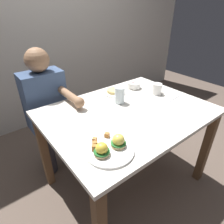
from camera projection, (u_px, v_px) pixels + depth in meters
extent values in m
plane|color=brown|center=(125.00, 179.00, 1.78)|extent=(6.00, 6.00, 0.00)
cube|color=beige|center=(40.00, 16.00, 2.15)|extent=(4.80, 0.10, 2.60)
cube|color=white|center=(128.00, 112.00, 1.41)|extent=(1.20, 0.90, 0.03)
cube|color=#B23838|center=(174.00, 137.00, 1.13)|extent=(1.20, 0.06, 0.00)
cube|color=#B23838|center=(98.00, 93.00, 1.68)|extent=(1.20, 0.06, 0.00)
cube|color=brown|center=(206.00, 148.00, 1.62)|extent=(0.06, 0.06, 0.71)
cube|color=brown|center=(44.00, 152.00, 1.57)|extent=(0.06, 0.06, 0.71)
cube|color=brown|center=(139.00, 111.00, 2.16)|extent=(0.06, 0.06, 0.71)
cylinder|color=white|center=(109.00, 150.00, 1.02)|extent=(0.27, 0.27, 0.01)
cylinder|color=tan|center=(102.00, 153.00, 0.97)|extent=(0.08, 0.08, 0.02)
cylinder|color=#236028|center=(102.00, 151.00, 0.97)|extent=(0.08, 0.08, 0.01)
sphere|color=yellow|center=(102.00, 148.00, 0.96)|extent=(0.06, 0.06, 0.06)
cylinder|color=tan|center=(118.00, 145.00, 1.03)|extent=(0.08, 0.08, 0.02)
cylinder|color=#286B2D|center=(118.00, 143.00, 1.03)|extent=(0.08, 0.08, 0.01)
sphere|color=#F7DB56|center=(118.00, 140.00, 1.01)|extent=(0.07, 0.07, 0.07)
cube|color=#AD7038|center=(95.00, 145.00, 1.02)|extent=(0.03, 0.03, 0.04)
cube|color=#B77A42|center=(95.00, 141.00, 1.05)|extent=(0.03, 0.03, 0.04)
cube|color=#AD7038|center=(94.00, 148.00, 1.00)|extent=(0.03, 0.03, 0.03)
cube|color=#AD7038|center=(107.00, 135.00, 1.10)|extent=(0.03, 0.03, 0.03)
cylinder|color=white|center=(134.00, 88.00, 1.77)|extent=(0.10, 0.10, 0.01)
cylinder|color=white|center=(134.00, 85.00, 1.75)|extent=(0.12, 0.12, 0.04)
cube|color=#F4A85B|center=(133.00, 84.00, 1.75)|extent=(0.04, 0.04, 0.03)
cube|color=#EA6B70|center=(136.00, 84.00, 1.77)|extent=(0.03, 0.03, 0.03)
cube|color=#B7E093|center=(135.00, 83.00, 1.77)|extent=(0.04, 0.04, 0.03)
cube|color=#EA6B70|center=(134.00, 85.00, 1.76)|extent=(0.04, 0.04, 0.03)
cube|color=#F4DB66|center=(132.00, 85.00, 1.75)|extent=(0.04, 0.04, 0.03)
cube|color=#EA6B70|center=(133.00, 84.00, 1.75)|extent=(0.04, 0.04, 0.03)
cube|color=#B7E093|center=(133.00, 83.00, 1.77)|extent=(0.04, 0.04, 0.03)
cylinder|color=white|center=(157.00, 89.00, 1.63)|extent=(0.08, 0.08, 0.09)
cylinder|color=black|center=(158.00, 84.00, 1.61)|extent=(0.07, 0.07, 0.01)
torus|color=white|center=(160.00, 88.00, 1.65)|extent=(0.06, 0.01, 0.06)
cube|color=silver|center=(175.00, 98.00, 1.58)|extent=(0.12, 0.02, 0.00)
cube|color=silver|center=(170.00, 101.00, 1.53)|extent=(0.04, 0.03, 0.00)
cylinder|color=silver|center=(120.00, 95.00, 1.48)|extent=(0.08, 0.08, 0.13)
cylinder|color=silver|center=(120.00, 99.00, 1.50)|extent=(0.07, 0.07, 0.07)
cylinder|color=white|center=(114.00, 93.00, 1.66)|extent=(0.20, 0.20, 0.01)
cylinder|color=#DBBC70|center=(114.00, 91.00, 1.66)|extent=(0.12, 0.12, 0.02)
cylinder|color=#33333D|center=(49.00, 152.00, 1.76)|extent=(0.11, 0.11, 0.45)
cylinder|color=#33333D|center=(66.00, 145.00, 1.86)|extent=(0.11, 0.11, 0.45)
cube|color=#384C70|center=(45.00, 100.00, 1.64)|extent=(0.34, 0.20, 0.50)
sphere|color=#936B4C|center=(37.00, 60.00, 1.47)|extent=(0.19, 0.19, 0.19)
cylinder|color=#936B4C|center=(70.00, 96.00, 1.49)|extent=(0.06, 0.30, 0.06)
sphere|color=#936B4C|center=(79.00, 102.00, 1.38)|extent=(0.08, 0.08, 0.08)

